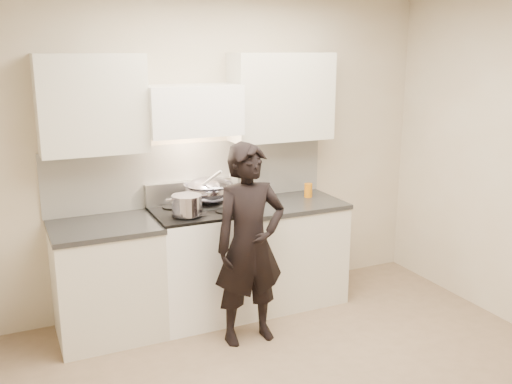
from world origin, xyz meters
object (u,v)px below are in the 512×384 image
utensil_crock (248,189)px  wok (208,190)px  stove (201,263)px  counter_right (288,250)px  person (250,245)px

utensil_crock → wok: bearing=-172.1°
stove → counter_right: 0.83m
stove → counter_right: (0.83, 0.00, -0.01)m
stove → utensil_crock: 0.78m
wok → person: (0.08, -0.68, -0.29)m
utensil_crock → stove: bearing=-160.5°
stove → utensil_crock: size_ratio=2.70×
wok → counter_right: bearing=-10.4°
utensil_crock → person: size_ratio=0.23×
stove → utensil_crock: (0.52, 0.18, 0.55)m
wok → utensil_crock: bearing=7.9°
wok → utensil_crock: size_ratio=1.42×
stove → utensil_crock: bearing=19.5°
stove → wok: size_ratio=1.90×
counter_right → person: bearing=-138.5°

